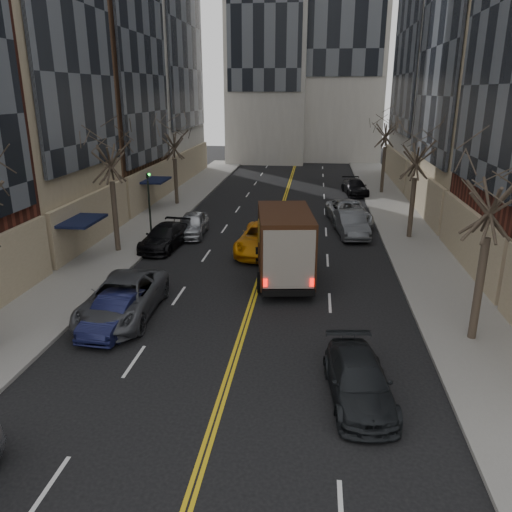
{
  "coord_description": "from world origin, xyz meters",
  "views": [
    {
      "loc": [
        2.64,
        -6.97,
        9.1
      ],
      "look_at": [
        0.17,
        13.69,
        2.2
      ],
      "focal_mm": 35.0,
      "sensor_mm": 36.0,
      "label": 1
    }
  ],
  "objects_px": {
    "observer_sedan": "(359,380)",
    "pedestrian": "(273,255)",
    "ups_truck": "(284,244)",
    "taxi": "(263,239)"
  },
  "relations": [
    {
      "from": "observer_sedan",
      "to": "taxi",
      "type": "distance_m",
      "value": 15.18
    },
    {
      "from": "ups_truck",
      "to": "observer_sedan",
      "type": "height_order",
      "value": "ups_truck"
    },
    {
      "from": "taxi",
      "to": "pedestrian",
      "type": "height_order",
      "value": "pedestrian"
    },
    {
      "from": "pedestrian",
      "to": "observer_sedan",
      "type": "bearing_deg",
      "value": -156.82
    },
    {
      "from": "observer_sedan",
      "to": "pedestrian",
      "type": "bearing_deg",
      "value": 101.67
    },
    {
      "from": "ups_truck",
      "to": "observer_sedan",
      "type": "distance_m",
      "value": 10.66
    },
    {
      "from": "taxi",
      "to": "pedestrian",
      "type": "bearing_deg",
      "value": -72.06
    },
    {
      "from": "ups_truck",
      "to": "pedestrian",
      "type": "height_order",
      "value": "ups_truck"
    },
    {
      "from": "observer_sedan",
      "to": "pedestrian",
      "type": "height_order",
      "value": "pedestrian"
    },
    {
      "from": "ups_truck",
      "to": "taxi",
      "type": "height_order",
      "value": "ups_truck"
    }
  ]
}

